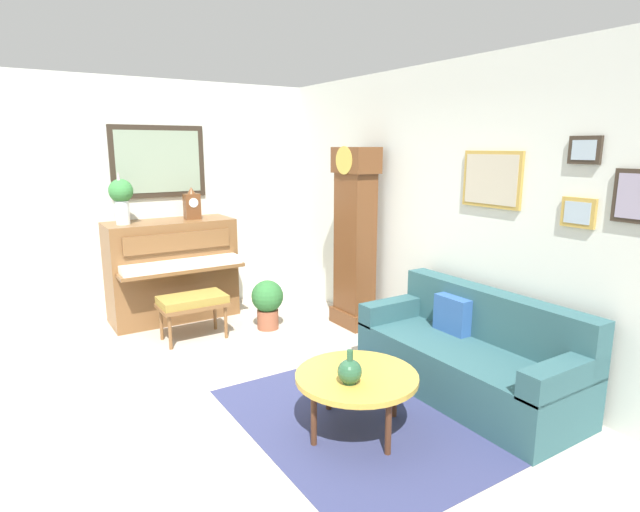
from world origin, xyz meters
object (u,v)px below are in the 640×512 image
Objects in this scene: grandfather_clock at (355,243)px; piano_bench at (193,302)px; couch at (470,356)px; coffee_table at (357,378)px; flower_vase at (121,196)px; green_jug at (350,371)px; mantel_clock at (192,205)px; potted_plant at (267,301)px; piano at (172,270)px.

piano_bench is at bearing -107.72° from grandfather_clock.
couch reaches higher than coffee_table.
piano_bench is at bearing -147.33° from couch.
flower_vase is at bearing -149.15° from piano_bench.
green_jug is at bearing -54.77° from coffee_table.
green_jug is (2.49, 0.26, 0.12)m from piano_bench.
mantel_clock reaches higher than potted_plant.
flower_vase is at bearing -125.78° from potted_plant.
piano_bench is 2.87m from couch.
mantel_clock is at bearing 89.62° from piano.
green_jug is at bearing 12.70° from flower_vase.
grandfather_clock reaches higher than piano_bench.
coffee_table is 0.19m from green_jug.
grandfather_clock is 1.07× the size of couch.
coffee_table is at bearing 125.23° from green_jug.
potted_plant is at bearing 80.66° from piano_bench.
grandfather_clock is at bearing 65.30° from potted_plant.
piano is 2.18m from grandfather_clock.
couch is (3.22, 1.51, -0.29)m from piano.
grandfather_clock is (0.55, 1.72, 0.56)m from piano_bench.
couch is 3.39× the size of potted_plant.
couch is 2.16× the size of coffee_table.
piano_bench is at bearing -170.76° from coffee_table.
potted_plant is at bearing -114.70° from grandfather_clock.
grandfather_clock is 2.63m from flower_vase.
piano_bench is 1.28m from mantel_clock.
flower_vase reaches higher than piano.
grandfather_clock is at bearing 72.28° from piano_bench.
flower_vase is at bearing -164.83° from coffee_table.
grandfather_clock reaches higher than flower_vase.
piano is 2.57× the size of potted_plant.
coffee_table is at bearing -10.63° from potted_plant.
piano_bench is 1.89m from grandfather_clock.
mantel_clock is at bearing -178.60° from coffee_table.
potted_plant is (-2.27, 0.43, -0.08)m from coffee_table.
mantel_clock is 1.48m from potted_plant.
grandfather_clock is at bearing 51.29° from piano.
grandfather_clock is 3.50× the size of flower_vase.
grandfather_clock is 2.46m from green_jug.
grandfather_clock reaches higher than coffee_table.
flower_vase is (0.00, -0.51, 0.90)m from piano.
flower_vase is 1.04× the size of potted_plant.
flower_vase reaches higher than piano_bench.
piano_bench is 0.37× the size of couch.
mantel_clock is 0.66× the size of flower_vase.
piano_bench is 1.43m from flower_vase.
piano_bench is 0.80× the size of coffee_table.
grandfather_clock is 1.18m from potted_plant.
mantel_clock is (-3.20, -0.08, 0.95)m from coffee_table.
piano reaches higher than potted_plant.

